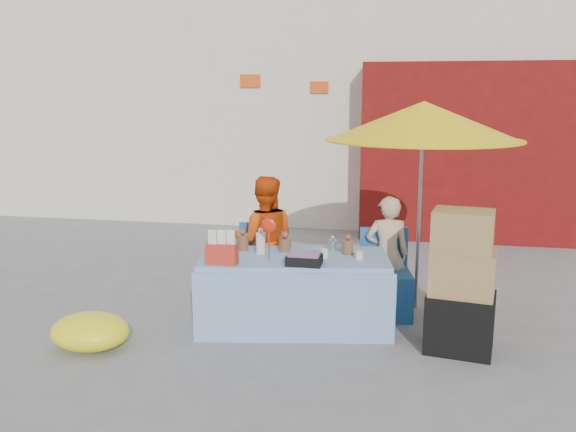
% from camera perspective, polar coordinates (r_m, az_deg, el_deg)
% --- Properties ---
extents(ground, '(80.00, 80.00, 0.00)m').
position_cam_1_polar(ground, '(5.64, -2.72, -11.16)').
color(ground, slate).
rests_on(ground, ground).
extents(backdrop, '(14.00, 8.00, 7.80)m').
position_cam_1_polar(backdrop, '(12.63, 7.86, 15.61)').
color(backdrop, silver).
rests_on(backdrop, ground).
extents(market_table, '(1.89, 1.11, 1.07)m').
position_cam_1_polar(market_table, '(5.75, 0.53, -6.98)').
color(market_table, '#7B97C5').
rests_on(market_table, ground).
extents(chair_left, '(0.55, 0.55, 0.85)m').
position_cam_1_polar(chair_left, '(6.27, -2.48, -6.32)').
color(chair_left, '#22589C').
rests_on(chair_left, ground).
extents(chair_right, '(0.55, 0.55, 0.85)m').
position_cam_1_polar(chair_right, '(6.11, 9.09, -6.93)').
color(chair_right, '#22589C').
rests_on(chair_right, ground).
extents(vendor_orange, '(0.73, 0.61, 1.35)m').
position_cam_1_polar(vendor_orange, '(6.28, -2.20, -2.33)').
color(vendor_orange, '#D8460B').
rests_on(vendor_orange, ground).
extents(vendor_beige, '(0.47, 0.35, 1.18)m').
position_cam_1_polar(vendor_beige, '(6.14, 9.26, -3.57)').
color(vendor_beige, '#C6AD8C').
rests_on(vendor_beige, ground).
extents(umbrella, '(1.90, 1.90, 2.09)m').
position_cam_1_polar(umbrella, '(6.09, 12.55, 8.59)').
color(umbrella, gray).
rests_on(umbrella, ground).
extents(box_stack, '(0.62, 0.54, 1.23)m').
position_cam_1_polar(box_stack, '(5.36, 15.91, -6.40)').
color(box_stack, black).
rests_on(box_stack, ground).
extents(tarp_bundle, '(0.79, 0.68, 0.31)m').
position_cam_1_polar(tarp_bundle, '(5.59, -18.04, -10.24)').
color(tarp_bundle, yellow).
rests_on(tarp_bundle, ground).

